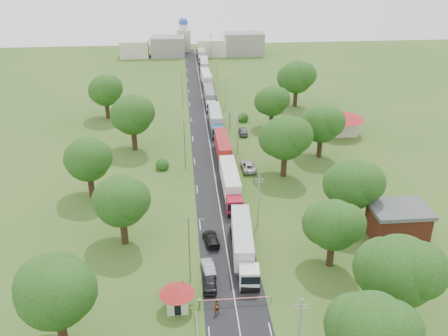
{
  "coord_description": "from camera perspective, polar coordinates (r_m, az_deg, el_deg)",
  "views": [
    {
      "loc": [
        -5.75,
        -73.42,
        42.69
      ],
      "look_at": [
        1.5,
        8.19,
        3.0
      ],
      "focal_mm": 40.0,
      "sensor_mm": 36.0,
      "label": 1
    }
  ],
  "objects": [
    {
      "name": "truck_2",
      "position": [
        100.64,
        -0.09,
        2.15
      ],
      "size": [
        2.7,
        15.2,
        4.22
      ],
      "color": "yellow",
      "rests_on": "ground"
    },
    {
      "name": "pole_4",
      "position": [
        155.55,
        -0.79,
        11.7
      ],
      "size": [
        1.6,
        0.24,
        9.0
      ],
      "color": "gray",
      "rests_on": "ground"
    },
    {
      "name": "tree_1",
      "position": [
        60.64,
        19.41,
        -10.94
      ],
      "size": [
        9.6,
        9.6,
        12.05
      ],
      "color": "#382616",
      "rests_on": "ground"
    },
    {
      "name": "pole_5",
      "position": [
        182.77,
        -1.48,
        13.84
      ],
      "size": [
        1.6,
        0.24,
        9.0
      ],
      "color": "gray",
      "rests_on": "ground"
    },
    {
      "name": "house_cream",
      "position": [
        116.18,
        13.23,
        5.51
      ],
      "size": [
        10.08,
        10.08,
        5.8
      ],
      "color": "beige",
      "rests_on": "ground"
    },
    {
      "name": "tree_0",
      "position": [
        53.28,
        16.58,
        -17.24
      ],
      "size": [
        8.8,
        8.8,
        11.07
      ],
      "color": "#382616",
      "rests_on": "ground"
    },
    {
      "name": "tree_2",
      "position": [
        69.13,
        12.39,
        -6.31
      ],
      "size": [
        8.0,
        8.0,
        10.1
      ],
      "color": "#382616",
      "rests_on": "ground"
    },
    {
      "name": "truck_1",
      "position": [
        87.22,
        0.75,
        -1.74
      ],
      "size": [
        2.74,
        15.62,
        4.33
      ],
      "color": "maroon",
      "rests_on": "ground"
    },
    {
      "name": "truck_0",
      "position": [
        71.46,
        2.18,
        -8.59
      ],
      "size": [
        3.5,
        15.69,
        4.33
      ],
      "color": "silver",
      "rests_on": "ground"
    },
    {
      "name": "tree_5",
      "position": [
        102.05,
        11.08,
        5.01
      ],
      "size": [
        8.8,
        8.8,
        11.07
      ],
      "color": "#382616",
      "rests_on": "ground"
    },
    {
      "name": "tree_10",
      "position": [
        73.39,
        -11.7,
        -3.65
      ],
      "size": [
        8.8,
        8.8,
        11.07
      ],
      "color": "#382616",
      "rests_on": "ground"
    },
    {
      "name": "tree_6",
      "position": [
        116.27,
        5.5,
        7.64
      ],
      "size": [
        8.0,
        8.0,
        10.1
      ],
      "color": "#382616",
      "rests_on": "ground"
    },
    {
      "name": "pole_2",
      "position": [
        102.4,
        1.6,
        4.05
      ],
      "size": [
        1.6,
        0.24,
        9.0
      ],
      "color": "gray",
      "rests_on": "ground"
    },
    {
      "name": "ground",
      "position": [
        85.12,
        -0.52,
        -4.25
      ],
      "size": [
        260.0,
        260.0,
        0.0
      ],
      "primitive_type": "plane",
      "color": "#31561C",
      "rests_on": "ground"
    },
    {
      "name": "tree_9",
      "position": [
        57.6,
        -18.78,
        -13.02
      ],
      "size": [
        9.6,
        9.6,
        12.05
      ],
      "color": "#382616",
      "rests_on": "ground"
    },
    {
      "name": "car_lane_front",
      "position": [
        66.92,
        -1.64,
        -12.94
      ],
      "size": [
        2.04,
        4.68,
        1.57
      ],
      "primitive_type": "imported",
      "rotation": [
        0.0,
        0.0,
        3.1
      ],
      "color": "black",
      "rests_on": "ground"
    },
    {
      "name": "truck_5",
      "position": [
        149.48,
        -2.01,
        10.09
      ],
      "size": [
        2.93,
        14.61,
        4.04
      ],
      "color": "#9B3217",
      "rests_on": "ground"
    },
    {
      "name": "car_lane_rear",
      "position": [
        75.24,
        -1.48,
        -8.07
      ],
      "size": [
        2.64,
        5.18,
        1.44
      ],
      "primitive_type": "imported",
      "rotation": [
        0.0,
        0.0,
        3.27
      ],
      "color": "black",
      "rests_on": "ground"
    },
    {
      "name": "road",
      "position": [
        102.87,
        -1.41,
        1.32
      ],
      "size": [
        8.0,
        200.0,
        0.04
      ],
      "primitive_type": "cube",
      "color": "black",
      "rests_on": "ground"
    },
    {
      "name": "tree_3",
      "position": [
        78.87,
        14.57,
        -1.78
      ],
      "size": [
        8.8,
        8.8,
        11.07
      ],
      "color": "#382616",
      "rests_on": "ground"
    },
    {
      "name": "car_lane_mid",
      "position": [
        69.58,
        -1.82,
        -11.28
      ],
      "size": [
        2.0,
        4.45,
        1.42
      ],
      "primitive_type": "imported",
      "rotation": [
        0.0,
        0.0,
        3.26
      ],
      "color": "#A7ABAF",
      "rests_on": "ground"
    },
    {
      "name": "boom_barrier",
      "position": [
        64.12,
        0.09,
        -14.84
      ],
      "size": [
        9.22,
        0.35,
        1.18
      ],
      "color": "slate",
      "rests_on": "ground"
    },
    {
      "name": "tree_12",
      "position": [
        105.07,
        -10.45,
        6.05
      ],
      "size": [
        9.6,
        9.6,
        12.05
      ],
      "color": "#382616",
      "rests_on": "ground"
    },
    {
      "name": "house_brick",
      "position": [
        79.9,
        19.24,
        -5.85
      ],
      "size": [
        8.6,
        6.6,
        5.2
      ],
      "color": "maroon",
      "rests_on": "ground"
    },
    {
      "name": "tree_13",
      "position": [
        125.1,
        -13.41,
        8.68
      ],
      "size": [
        8.8,
        8.8,
        11.07
      ],
      "color": "#382616",
      "rests_on": "ground"
    },
    {
      "name": "pole_3",
      "position": [
        128.68,
        0.17,
        8.67
      ],
      "size": [
        1.6,
        0.24,
        9.0
      ],
      "color": "gray",
      "rests_on": "ground"
    },
    {
      "name": "truck_7",
      "position": [
        181.47,
        -2.59,
        12.89
      ],
      "size": [
        2.45,
        14.12,
        3.92
      ],
      "color": "silver",
      "rests_on": "ground"
    },
    {
      "name": "pole_1",
      "position": [
        77.35,
        3.96,
        -3.65
      ],
      "size": [
        1.6,
        0.24,
        9.0
      ],
      "color": "gray",
      "rests_on": "ground"
    },
    {
      "name": "pedestrian_booth",
      "position": [
        66.32,
        -4.71,
        -13.42
      ],
      "size": [
        0.99,
        1.0,
        1.63
      ],
      "primitive_type": "imported",
      "rotation": [
        0.0,
        0.0,
        -0.84
      ],
      "color": "gray",
      "rests_on": "ground"
    },
    {
      "name": "tree_7",
      "position": [
        131.8,
        8.28,
        10.26
      ],
      "size": [
        9.6,
        9.6,
        12.05
      ],
      "color": "#382616",
      "rests_on": "ground"
    },
    {
      "name": "pedestrian_near",
      "position": [
        62.98,
        -0.82,
        -15.67
      ],
      "size": [
        0.81,
        0.67,
        1.9
      ],
      "primitive_type": "imported",
      "rotation": [
        0.0,
        0.0,
        0.37
      ],
      "color": "gray",
      "rests_on": "ground"
    },
    {
      "name": "pole_0",
      "position": [
        55.2,
        8.55,
        -18.03
      ],
      "size": [
        1.6,
        0.24,
        9.0
      ],
      "color": "gray",
      "rests_on": "ground"
    },
    {
      "name": "truck_3",
      "position": [
        116.98,
        -0.97,
        5.6
      ],
      "size": [
        2.69,
        15.09,
        4.18
      ],
      "color": "#185593",
      "rests_on": "ground"
    },
    {
      "name": "lamp_0",
      "position": [
        65.06,
        -3.86,
        -9.03
      ],
      "size": [
        2.03,
        0.22,
        10.0
      ],
      "color": "slate",
      "rests_on": "ground"
    },
    {
      "name": "tree_11",
      "position": [
        87.73,
        -15.3,
        1.03
      ],
      "size": [
        8.8,
        8.8,
        11.07
      ],
      "color": "#382616",
      "rests_on": "ground"
    },
    {
      "name": "lamp_1",
      "position": [
        95.9,
        -4.44,
        2.98
      ],
      "size": [
        2.03,
        0.22,
        10.0
      ],
      "color": "slate",
      "rests_on": "ground"
    },
    {
      "name": "truck_4",
      "position": [
        133.71,
        -1.66,
        8.16
      ],
      "size": [
        2.44,
        14.17,
        3.93
      ],
      "color": "silver",
      "rests_on": "ground"
    },
    {
      "name": "distant_town",
      "position": [
        187.67,
        -3.09,
        13.75
      ],
      "size": [
        52.0,
        8.0,
        8.0
      ],
      "color": "gray",
      "rests_on": "ground"
    },
    {
      "name": "car_verge_near",
      "position": [
        96.94,
        2.8,
        0.21
      ],
      "size": [
        2.71,
        5.74,
        1.59
      ],
      "primitive_type": "imported",
      "rotation": [
        0.0,
        0.0,
        3.16
      ],
      "color": "#B2B2B2",
      "rests_on": "ground"
    },
    {
      "name": "church",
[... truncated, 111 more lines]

